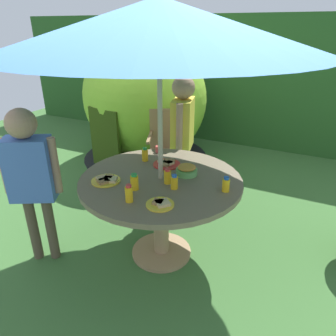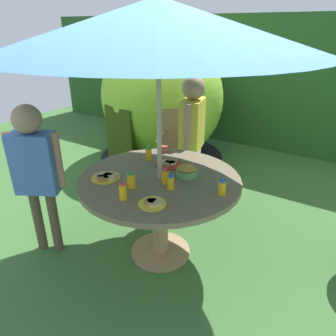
{
  "view_description": "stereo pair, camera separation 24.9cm",
  "coord_description": "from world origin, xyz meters",
  "px_view_note": "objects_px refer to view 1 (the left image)",
  "views": [
    {
      "loc": [
        1.02,
        -1.94,
        1.83
      ],
      "look_at": [
        0.02,
        0.09,
        0.79
      ],
      "focal_mm": 33.32,
      "sensor_mm": 36.0,
      "label": 1
    },
    {
      "loc": [
        1.24,
        -1.82,
        1.83
      ],
      "look_at": [
        0.02,
        0.09,
        0.79
      ],
      "focal_mm": 33.32,
      "sensor_mm": 36.0,
      "label": 2
    }
  ],
  "objects_px": {
    "child_in_yellow_shirt": "(183,124)",
    "snack_bowl": "(187,170)",
    "child_in_blue_shirt": "(30,169)",
    "plate_center_back": "(167,164)",
    "patio_umbrella": "(159,25)",
    "dome_tent": "(144,99)",
    "juice_bottle_far_right": "(174,182)",
    "garden_table": "(161,193)",
    "juice_bottle_near_right": "(145,155)",
    "wooden_chair": "(169,145)",
    "juice_bottle_mid_left": "(168,177)",
    "juice_bottle_near_left": "(129,194)",
    "plate_back_edge": "(106,180)",
    "juice_bottle_center_front": "(134,182)",
    "juice_bottle_far_left": "(226,185)",
    "cup_near": "(159,149)",
    "plate_front_edge": "(160,204)"
  },
  "relations": [
    {
      "from": "juice_bottle_far_right",
      "to": "juice_bottle_near_right",
      "type": "bearing_deg",
      "value": 141.93
    },
    {
      "from": "wooden_chair",
      "to": "juice_bottle_mid_left",
      "type": "xyz_separation_m",
      "value": [
        0.6,
        -1.26,
        0.27
      ]
    },
    {
      "from": "child_in_blue_shirt",
      "to": "cup_near",
      "type": "distance_m",
      "value": 1.14
    },
    {
      "from": "juice_bottle_near_right",
      "to": "cup_near",
      "type": "bearing_deg",
      "value": 87.11
    },
    {
      "from": "juice_bottle_near_right",
      "to": "snack_bowl",
      "type": "bearing_deg",
      "value": -12.38
    },
    {
      "from": "patio_umbrella",
      "to": "plate_front_edge",
      "type": "relative_size",
      "value": 11.63
    },
    {
      "from": "dome_tent",
      "to": "plate_back_edge",
      "type": "height_order",
      "value": "dome_tent"
    },
    {
      "from": "juice_bottle_near_right",
      "to": "cup_near",
      "type": "xyz_separation_m",
      "value": [
        0.01,
        0.24,
        -0.03
      ]
    },
    {
      "from": "wooden_chair",
      "to": "juice_bottle_near_right",
      "type": "height_order",
      "value": "wooden_chair"
    },
    {
      "from": "wooden_chair",
      "to": "juice_bottle_near_left",
      "type": "distance_m",
      "value": 1.71
    },
    {
      "from": "child_in_yellow_shirt",
      "to": "plate_front_edge",
      "type": "height_order",
      "value": "child_in_yellow_shirt"
    },
    {
      "from": "dome_tent",
      "to": "snack_bowl",
      "type": "bearing_deg",
      "value": -40.13
    },
    {
      "from": "garden_table",
      "to": "juice_bottle_near_right",
      "type": "height_order",
      "value": "juice_bottle_near_right"
    },
    {
      "from": "plate_front_edge",
      "to": "juice_bottle_far_left",
      "type": "bearing_deg",
      "value": 49.15
    },
    {
      "from": "dome_tent",
      "to": "child_in_blue_shirt",
      "type": "bearing_deg",
      "value": -69.7
    },
    {
      "from": "child_in_yellow_shirt",
      "to": "snack_bowl",
      "type": "height_order",
      "value": "child_in_yellow_shirt"
    },
    {
      "from": "dome_tent",
      "to": "child_in_yellow_shirt",
      "type": "xyz_separation_m",
      "value": [
        1.01,
        -0.93,
        0.01
      ]
    },
    {
      "from": "wooden_chair",
      "to": "juice_bottle_far_left",
      "type": "distance_m",
      "value": 1.6
    },
    {
      "from": "juice_bottle_far_right",
      "to": "snack_bowl",
      "type": "bearing_deg",
      "value": 92.7
    },
    {
      "from": "plate_center_back",
      "to": "juice_bottle_near_left",
      "type": "bearing_deg",
      "value": -86.18
    },
    {
      "from": "garden_table",
      "to": "plate_center_back",
      "type": "bearing_deg",
      "value": 105.71
    },
    {
      "from": "plate_back_edge",
      "to": "garden_table",
      "type": "bearing_deg",
      "value": 34.86
    },
    {
      "from": "dome_tent",
      "to": "juice_bottle_far_right",
      "type": "xyz_separation_m",
      "value": [
        1.43,
        -2.02,
        -0.08
      ]
    },
    {
      "from": "juice_bottle_near_left",
      "to": "juice_bottle_center_front",
      "type": "distance_m",
      "value": 0.17
    },
    {
      "from": "plate_center_back",
      "to": "juice_bottle_mid_left",
      "type": "distance_m",
      "value": 0.34
    },
    {
      "from": "juice_bottle_far_left",
      "to": "plate_back_edge",
      "type": "bearing_deg",
      "value": -163.35
    },
    {
      "from": "juice_bottle_near_right",
      "to": "juice_bottle_mid_left",
      "type": "distance_m",
      "value": 0.48
    },
    {
      "from": "plate_center_back",
      "to": "dome_tent",
      "type": "bearing_deg",
      "value": 125.68
    },
    {
      "from": "child_in_yellow_shirt",
      "to": "cup_near",
      "type": "relative_size",
      "value": 20.97
    },
    {
      "from": "patio_umbrella",
      "to": "juice_bottle_mid_left",
      "type": "bearing_deg",
      "value": -32.71
    },
    {
      "from": "child_in_blue_shirt",
      "to": "plate_center_back",
      "type": "bearing_deg",
      "value": 13.3
    },
    {
      "from": "snack_bowl",
      "to": "juice_bottle_far_left",
      "type": "distance_m",
      "value": 0.38
    },
    {
      "from": "juice_bottle_near_left",
      "to": "juice_bottle_far_right",
      "type": "xyz_separation_m",
      "value": [
        0.2,
        0.3,
        -0.01
      ]
    },
    {
      "from": "garden_table",
      "to": "patio_umbrella",
      "type": "bearing_deg",
      "value": 0.0
    },
    {
      "from": "wooden_chair",
      "to": "dome_tent",
      "type": "height_order",
      "value": "dome_tent"
    },
    {
      "from": "wooden_chair",
      "to": "child_in_blue_shirt",
      "type": "bearing_deg",
      "value": -125.02
    },
    {
      "from": "wooden_chair",
      "to": "snack_bowl",
      "type": "distance_m",
      "value": 1.28
    },
    {
      "from": "patio_umbrella",
      "to": "wooden_chair",
      "type": "distance_m",
      "value": 1.85
    },
    {
      "from": "child_in_yellow_shirt",
      "to": "juice_bottle_near_right",
      "type": "bearing_deg",
      "value": -17.02
    },
    {
      "from": "patio_umbrella",
      "to": "snack_bowl",
      "type": "relative_size",
      "value": 12.86
    },
    {
      "from": "garden_table",
      "to": "plate_center_back",
      "type": "distance_m",
      "value": 0.3
    },
    {
      "from": "garden_table",
      "to": "plate_center_back",
      "type": "relative_size",
      "value": 5.45
    },
    {
      "from": "snack_bowl",
      "to": "juice_bottle_mid_left",
      "type": "relative_size",
      "value": 1.42
    },
    {
      "from": "child_in_blue_shirt",
      "to": "plate_center_back",
      "type": "relative_size",
      "value": 5.57
    },
    {
      "from": "child_in_blue_shirt",
      "to": "garden_table",
      "type": "bearing_deg",
      "value": 0.0
    },
    {
      "from": "plate_front_edge",
      "to": "juice_bottle_center_front",
      "type": "bearing_deg",
      "value": 157.07
    },
    {
      "from": "snack_bowl",
      "to": "juice_bottle_near_left",
      "type": "bearing_deg",
      "value": -108.05
    },
    {
      "from": "plate_back_edge",
      "to": "child_in_blue_shirt",
      "type": "bearing_deg",
      "value": -155.38
    },
    {
      "from": "child_in_blue_shirt",
      "to": "plate_center_back",
      "type": "distance_m",
      "value": 1.08
    },
    {
      "from": "child_in_yellow_shirt",
      "to": "juice_bottle_mid_left",
      "type": "bearing_deg",
      "value": 3.77
    }
  ]
}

